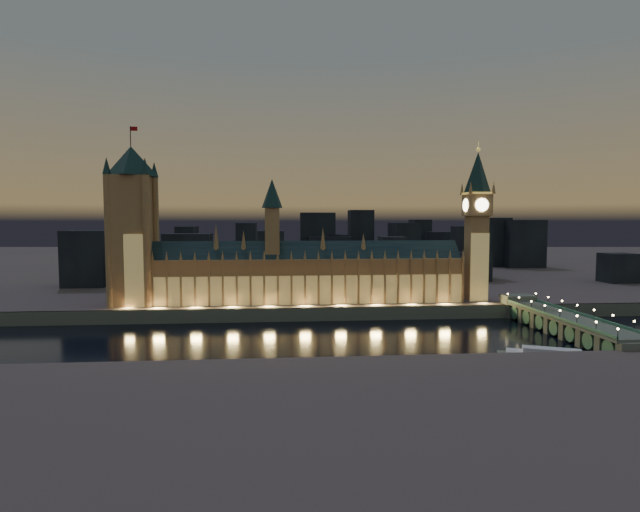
{
  "coord_description": "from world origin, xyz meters",
  "views": [
    {
      "loc": [
        -20.61,
        -253.31,
        59.63
      ],
      "look_at": [
        5.0,
        55.0,
        38.0
      ],
      "focal_mm": 28.0,
      "sensor_mm": 36.0,
      "label": 1
    }
  ],
  "objects": [
    {
      "name": "north_bank",
      "position": [
        0.0,
        520.0,
        4.0
      ],
      "size": [
        2000.0,
        960.0,
        8.0
      ],
      "primitive_type": "cube",
      "color": "#423943",
      "rests_on": "ground"
    },
    {
      "name": "river_boat",
      "position": [
        97.34,
        -49.56,
        1.56
      ],
      "size": [
        45.14,
        27.66,
        4.5
      ],
      "color": "#555758",
      "rests_on": "ground"
    },
    {
      "name": "victoria_tower",
      "position": [
        -110.0,
        61.92,
        61.91
      ],
      "size": [
        31.68,
        31.68,
        109.18
      ],
      "color": "#9C6E45",
      "rests_on": "north_bank"
    },
    {
      "name": "ground_plane",
      "position": [
        0.0,
        0.0,
        0.0
      ],
      "size": [
        2000.0,
        2000.0,
        0.0
      ],
      "primitive_type": "plane",
      "color": "black",
      "rests_on": "ground"
    },
    {
      "name": "city_backdrop",
      "position": [
        33.53,
        246.46,
        30.29
      ],
      "size": [
        466.65,
        215.63,
        71.51
      ],
      "color": "black",
      "rests_on": "north_bank"
    },
    {
      "name": "westminster_bridge",
      "position": [
        128.72,
        -3.45,
        5.99
      ],
      "size": [
        18.94,
        113.0,
        15.9
      ],
      "color": "#555758",
      "rests_on": "ground"
    },
    {
      "name": "palace_of_westminster",
      "position": [
        -5.47,
        61.75,
        26.37
      ],
      "size": [
        202.0,
        21.79,
        78.0
      ],
      "color": "#9C6E45",
      "rests_on": "north_bank"
    },
    {
      "name": "embankment_wall",
      "position": [
        0.0,
        41.0,
        4.0
      ],
      "size": [
        2000.0,
        2.5,
        8.0
      ],
      "primitive_type": "cube",
      "color": "#555758",
      "rests_on": "ground"
    },
    {
      "name": "elizabeth_tower",
      "position": [
        108.0,
        61.92,
        65.11
      ],
      "size": [
        18.0,
        18.0,
        102.69
      ],
      "color": "#9C6E45",
      "rests_on": "north_bank"
    }
  ]
}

